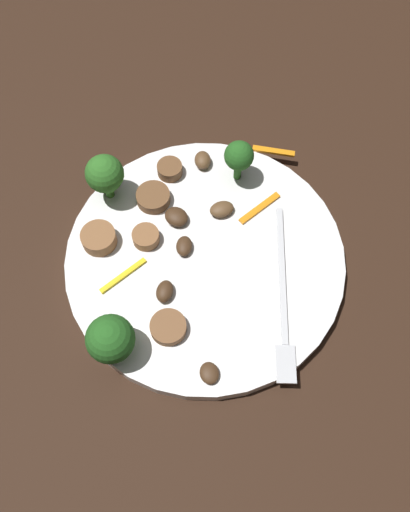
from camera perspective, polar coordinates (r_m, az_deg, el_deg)
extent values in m
plane|color=black|center=(0.56, 0.00, -0.72)|extent=(1.40, 1.40, 0.00)
cylinder|color=white|center=(0.56, 0.00, -0.36)|extent=(0.28, 0.28, 0.02)
cube|color=silver|center=(0.54, 7.94, -1.77)|extent=(0.14, 0.05, 0.00)
cube|color=silver|center=(0.51, 8.33, -10.99)|extent=(0.04, 0.03, 0.00)
cylinder|color=#296420|center=(0.51, -9.37, -9.17)|extent=(0.01, 0.01, 0.02)
sphere|color=#235B1E|center=(0.49, -9.74, -8.42)|extent=(0.04, 0.04, 0.04)
cylinder|color=#347525|center=(0.58, -9.93, 7.00)|extent=(0.01, 0.01, 0.03)
sphere|color=#2D6B23|center=(0.56, -10.32, 8.36)|extent=(0.04, 0.04, 0.04)
cylinder|color=#296420|center=(0.58, 3.40, 8.96)|extent=(0.01, 0.01, 0.03)
sphere|color=#235B1E|center=(0.57, 3.53, 10.29)|extent=(0.03, 0.03, 0.03)
cylinder|color=brown|center=(0.51, -3.81, -7.35)|extent=(0.03, 0.03, 0.01)
cylinder|color=brown|center=(0.58, -5.36, 6.04)|extent=(0.05, 0.05, 0.01)
cylinder|color=brown|center=(0.56, -10.89, 1.81)|extent=(0.05, 0.05, 0.02)
cylinder|color=brown|center=(0.55, -6.12, 1.96)|extent=(0.04, 0.04, 0.01)
cylinder|color=brown|center=(0.59, -3.65, 8.91)|extent=(0.03, 0.03, 0.01)
ellipsoid|color=brown|center=(0.57, 1.74, 4.85)|extent=(0.02, 0.03, 0.01)
ellipsoid|color=#422B19|center=(0.53, -4.17, -3.66)|extent=(0.03, 0.03, 0.01)
ellipsoid|color=#422B19|center=(0.50, 0.46, -11.98)|extent=(0.02, 0.02, 0.01)
ellipsoid|color=#422B19|center=(0.55, -2.17, 1.03)|extent=(0.03, 0.02, 0.01)
ellipsoid|color=#422B19|center=(0.56, -2.97, 4.06)|extent=(0.03, 0.03, 0.01)
ellipsoid|color=brown|center=(0.60, -0.24, 9.85)|extent=(0.03, 0.02, 0.01)
cube|color=yellow|center=(0.54, -8.38, -2.28)|extent=(0.03, 0.05, 0.00)
cube|color=orange|center=(0.58, 5.65, 4.95)|extent=(0.03, 0.05, 0.00)
cube|color=orange|center=(0.62, 7.09, 10.69)|extent=(0.03, 0.04, 0.00)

